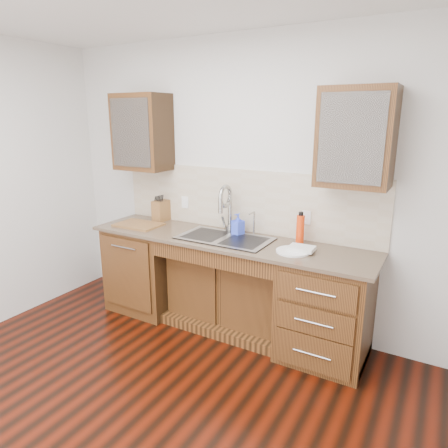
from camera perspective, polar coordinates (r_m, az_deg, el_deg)
The scene contains 24 objects.
ground at distance 3.09m, azimuth -14.47°, elevation -26.48°, with size 4.00×3.50×0.10m, color #3F0D03.
wall_back at distance 3.85m, azimuth 2.96°, elevation 5.67°, with size 4.00×0.10×2.70m, color silver.
base_cabinet_left at distance 4.32m, azimuth -10.82°, elevation -6.08°, with size 0.70×0.62×0.88m, color #593014.
base_cabinet_center at distance 3.92m, azimuth 0.95°, elevation -9.50°, with size 1.20×0.44×0.70m, color #593014.
base_cabinet_right at distance 3.49m, azimuth 14.33°, elevation -11.62°, with size 0.70×0.62×0.88m, color #593014.
countertop at distance 3.63m, azimuth 0.20°, elevation -2.27°, with size 2.70×0.65×0.03m, color #84705B.
backsplash at distance 3.82m, azimuth 2.52°, elevation 3.40°, with size 2.70×0.02×0.59m, color beige.
sink at distance 3.64m, azimuth 0.08°, elevation -3.38°, with size 0.84×0.46×0.19m, color #9E9EA5.
faucet at distance 3.79m, azimuth 0.87°, elevation 1.84°, with size 0.04×0.04×0.40m, color #999993.
filter_tap at distance 3.71m, azimuth 4.33°, elevation 0.22°, with size 0.02×0.02×0.24m, color #999993.
upper_cabinet_left at distance 4.21m, azimuth -11.58°, elevation 12.70°, with size 0.55×0.34×0.75m, color #593014.
upper_cabinet_right at distance 3.24m, azimuth 18.37°, elevation 11.61°, with size 0.55×0.34×0.75m, color #593014.
outlet_left at distance 4.16m, azimuth -5.58°, elevation 3.11°, with size 0.08×0.01×0.12m, color white.
outlet_right at distance 3.59m, azimuth 11.68°, elevation 0.92°, with size 0.08×0.01×0.12m, color white.
soap_bottle at distance 3.71m, azimuth 2.02°, elevation -0.04°, with size 0.09×0.09×0.20m, color #3853F2.
water_bottle at distance 3.49m, azimuth 10.83°, elevation -0.82°, with size 0.07×0.07×0.26m, color red.
plate at distance 3.31m, azimuth 9.82°, elevation -3.86°, with size 0.28×0.28×0.02m, color white.
dish_towel at distance 3.32m, azimuth 11.02°, elevation -3.43°, with size 0.20×0.15×0.03m, color white.
knife_block at distance 4.28m, azimuth -8.89°, elevation 1.94°, with size 0.12×0.20×0.22m, color #A25726.
cutting_board at distance 4.13m, azimuth -12.10°, elevation -0.10°, with size 0.45×0.31×0.02m, color brown.
cup_left_a at distance 4.24m, azimuth -12.06°, elevation 11.97°, with size 0.12×0.12×0.09m, color silver.
cup_left_b at distance 4.14m, azimuth -10.41°, elevation 11.92°, with size 0.09×0.09×0.08m, color white.
cup_right_a at distance 3.28m, azimuth 15.56°, elevation 11.05°, with size 0.14×0.14×0.11m, color white.
cup_right_b at distance 3.23m, azimuth 20.45°, elevation 10.54°, with size 0.11×0.11×0.10m, color white.
Camera 1 is at (1.70, -1.59, 1.98)m, focal length 32.00 mm.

